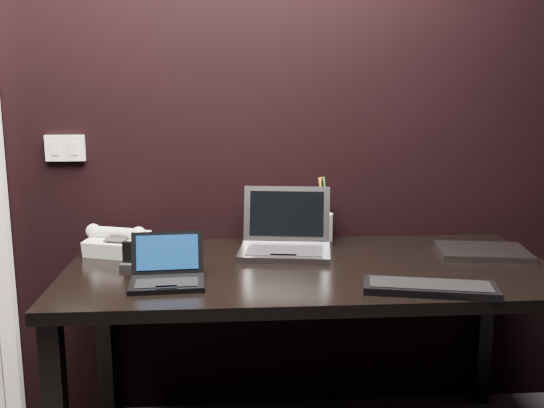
{
  "coord_description": "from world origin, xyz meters",
  "views": [
    {
      "loc": [
        0.02,
        -0.63,
        1.35
      ],
      "look_at": [
        0.16,
        1.35,
        0.97
      ],
      "focal_mm": 40.0,
      "sensor_mm": 36.0,
      "label": 1
    }
  ],
  "objects": [
    {
      "name": "wall_back",
      "position": [
        0.0,
        1.8,
        1.3
      ],
      "size": [
        4.0,
        0.0,
        4.0
      ],
      "primitive_type": "plane",
      "rotation": [
        1.57,
        0.0,
        0.0
      ],
      "color": "black",
      "rests_on": "ground"
    },
    {
      "name": "wall_switch",
      "position": [
        -0.62,
        1.79,
        1.12
      ],
      "size": [
        0.15,
        0.02,
        0.1
      ],
      "color": "silver",
      "rests_on": "wall_back"
    },
    {
      "name": "desk",
      "position": [
        0.3,
        1.4,
        0.66
      ],
      "size": [
        1.7,
        0.8,
        0.74
      ],
      "color": "black",
      "rests_on": "ground"
    },
    {
      "name": "netbook",
      "position": [
        -0.18,
        1.24,
        0.77
      ],
      "size": [
        0.24,
        0.22,
        0.15
      ],
      "color": "black",
      "rests_on": "desk"
    },
    {
      "name": "silver_laptop",
      "position": [
        0.23,
        1.57,
        0.78
      ],
      "size": [
        0.38,
        0.35,
        0.23
      ],
      "color": "gray",
      "rests_on": "desk"
    },
    {
      "name": "ext_keyboard",
      "position": [
        0.63,
        1.1,
        0.75
      ],
      "size": [
        0.42,
        0.22,
        0.03
      ],
      "color": "black",
      "rests_on": "desk"
    },
    {
      "name": "closed_laptop",
      "position": [
        0.96,
        1.49,
        0.75
      ],
      "size": [
        0.36,
        0.28,
        0.02
      ],
      "color": "#939498",
      "rests_on": "desk"
    },
    {
      "name": "desk_phone",
      "position": [
        -0.4,
        1.61,
        0.78
      ],
      "size": [
        0.25,
        0.24,
        0.12
      ],
      "color": "silver",
      "rests_on": "desk"
    },
    {
      "name": "mobile_phone",
      "position": [
        -0.33,
        1.41,
        0.77
      ],
      "size": [
        0.06,
        0.05,
        0.09
      ],
      "color": "black",
      "rests_on": "desk"
    },
    {
      "name": "pen_cup",
      "position": [
        0.39,
        1.75,
        0.8
      ],
      "size": [
        0.12,
        0.12,
        0.26
      ],
      "color": "silver",
      "rests_on": "desk"
    }
  ]
}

